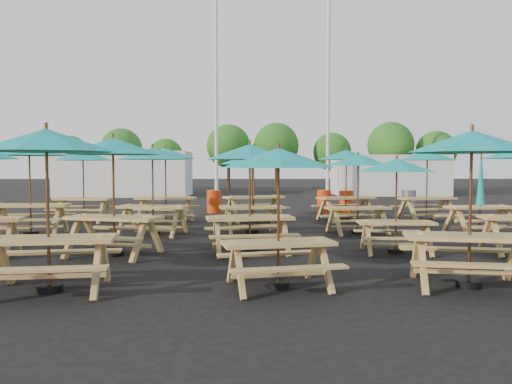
{
  "coord_description": "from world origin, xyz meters",
  "views": [
    {
      "loc": [
        -0.24,
        -13.69,
        1.9
      ],
      "look_at": [
        0.0,
        1.5,
        1.1
      ],
      "focal_mm": 35.0,
      "sensor_mm": 36.0,
      "label": 1
    }
  ],
  "objects_px": {
    "picnic_unit_19": "(427,160)",
    "picnic_unit_8": "(278,168)",
    "picnic_unit_13": "(397,172)",
    "waste_bin_3": "(409,201)",
    "picnic_unit_4": "(47,151)",
    "picnic_unit_10": "(252,164)",
    "picnic_unit_5": "(113,154)",
    "picnic_unit_11": "(254,157)",
    "waste_bin_2": "(346,202)",
    "picnic_unit_3": "(83,160)",
    "waste_bin_0": "(214,201)",
    "picnic_unit_9": "(250,159)",
    "picnic_unit_15": "(346,160)",
    "picnic_unit_14": "(358,166)",
    "picnic_unit_2": "(29,155)",
    "picnic_unit_7": "(165,158)",
    "picnic_unit_12": "(472,152)",
    "picnic_unit_6": "(152,159)",
    "waste_bin_1": "(324,201)"
  },
  "relations": [
    {
      "from": "picnic_unit_12",
      "to": "picnic_unit_14",
      "type": "relative_size",
      "value": 1.1
    },
    {
      "from": "picnic_unit_9",
      "to": "waste_bin_3",
      "type": "height_order",
      "value": "picnic_unit_9"
    },
    {
      "from": "picnic_unit_8",
      "to": "waste_bin_2",
      "type": "xyz_separation_m",
      "value": [
        3.46,
        12.17,
        -1.41
      ]
    },
    {
      "from": "picnic_unit_4",
      "to": "picnic_unit_14",
      "type": "bearing_deg",
      "value": 39.37
    },
    {
      "from": "picnic_unit_2",
      "to": "waste_bin_1",
      "type": "height_order",
      "value": "picnic_unit_2"
    },
    {
      "from": "picnic_unit_5",
      "to": "waste_bin_2",
      "type": "height_order",
      "value": "picnic_unit_5"
    },
    {
      "from": "picnic_unit_10",
      "to": "waste_bin_0",
      "type": "xyz_separation_m",
      "value": [
        -1.5,
        6.15,
        -1.49
      ]
    },
    {
      "from": "waste_bin_1",
      "to": "picnic_unit_2",
      "type": "bearing_deg",
      "value": -143.85
    },
    {
      "from": "picnic_unit_4",
      "to": "picnic_unit_10",
      "type": "height_order",
      "value": "picnic_unit_4"
    },
    {
      "from": "picnic_unit_9",
      "to": "picnic_unit_7",
      "type": "bearing_deg",
      "value": 106.45
    },
    {
      "from": "picnic_unit_7",
      "to": "picnic_unit_8",
      "type": "height_order",
      "value": "picnic_unit_7"
    },
    {
      "from": "picnic_unit_19",
      "to": "picnic_unit_8",
      "type": "bearing_deg",
      "value": -134.67
    },
    {
      "from": "waste_bin_2",
      "to": "picnic_unit_3",
      "type": "bearing_deg",
      "value": -162.43
    },
    {
      "from": "picnic_unit_11",
      "to": "waste_bin_0",
      "type": "distance_m",
      "value": 3.9
    },
    {
      "from": "picnic_unit_9",
      "to": "waste_bin_0",
      "type": "height_order",
      "value": "picnic_unit_9"
    },
    {
      "from": "picnic_unit_3",
      "to": "waste_bin_2",
      "type": "height_order",
      "value": "picnic_unit_3"
    },
    {
      "from": "picnic_unit_3",
      "to": "picnic_unit_4",
      "type": "bearing_deg",
      "value": -69.08
    },
    {
      "from": "picnic_unit_19",
      "to": "picnic_unit_13",
      "type": "bearing_deg",
      "value": -128.4
    },
    {
      "from": "picnic_unit_8",
      "to": "picnic_unit_12",
      "type": "bearing_deg",
      "value": -12.07
    },
    {
      "from": "picnic_unit_5",
      "to": "picnic_unit_11",
      "type": "relative_size",
      "value": 0.95
    },
    {
      "from": "picnic_unit_5",
      "to": "picnic_unit_12",
      "type": "height_order",
      "value": "picnic_unit_5"
    },
    {
      "from": "waste_bin_0",
      "to": "picnic_unit_12",
      "type": "bearing_deg",
      "value": -68.82
    },
    {
      "from": "picnic_unit_5",
      "to": "picnic_unit_14",
      "type": "xyz_separation_m",
      "value": [
        5.89,
        3.36,
        -0.23
      ]
    },
    {
      "from": "picnic_unit_15",
      "to": "picnic_unit_7",
      "type": "bearing_deg",
      "value": 165.7
    },
    {
      "from": "picnic_unit_19",
      "to": "waste_bin_1",
      "type": "distance_m",
      "value": 4.77
    },
    {
      "from": "picnic_unit_5",
      "to": "picnic_unit_10",
      "type": "relative_size",
      "value": 1.1
    },
    {
      "from": "picnic_unit_19",
      "to": "picnic_unit_11",
      "type": "bearing_deg",
      "value": 165.61
    },
    {
      "from": "picnic_unit_13",
      "to": "waste_bin_3",
      "type": "height_order",
      "value": "picnic_unit_13"
    },
    {
      "from": "picnic_unit_14",
      "to": "waste_bin_2",
      "type": "distance_m",
      "value": 6.22
    },
    {
      "from": "picnic_unit_10",
      "to": "waste_bin_3",
      "type": "xyz_separation_m",
      "value": [
        6.44,
        6.22,
        -1.49
      ]
    },
    {
      "from": "picnic_unit_2",
      "to": "picnic_unit_15",
      "type": "height_order",
      "value": "picnic_unit_2"
    },
    {
      "from": "picnic_unit_12",
      "to": "picnic_unit_15",
      "type": "height_order",
      "value": "picnic_unit_15"
    },
    {
      "from": "picnic_unit_3",
      "to": "picnic_unit_12",
      "type": "height_order",
      "value": "picnic_unit_12"
    },
    {
      "from": "picnic_unit_10",
      "to": "picnic_unit_11",
      "type": "relative_size",
      "value": 0.86
    },
    {
      "from": "picnic_unit_5",
      "to": "picnic_unit_13",
      "type": "distance_m",
      "value": 6.05
    },
    {
      "from": "picnic_unit_2",
      "to": "picnic_unit_9",
      "type": "distance_m",
      "value": 6.62
    },
    {
      "from": "picnic_unit_7",
      "to": "picnic_unit_8",
      "type": "xyz_separation_m",
      "value": [
        3.24,
        -9.09,
        -0.28
      ]
    },
    {
      "from": "picnic_unit_15",
      "to": "waste_bin_3",
      "type": "xyz_separation_m",
      "value": [
        3.18,
        3.1,
        -1.65
      ]
    },
    {
      "from": "picnic_unit_12",
      "to": "waste_bin_0",
      "type": "relative_size",
      "value": 2.69
    },
    {
      "from": "picnic_unit_12",
      "to": "waste_bin_3",
      "type": "height_order",
      "value": "picnic_unit_12"
    },
    {
      "from": "picnic_unit_8",
      "to": "picnic_unit_19",
      "type": "distance_m",
      "value": 10.83
    },
    {
      "from": "waste_bin_3",
      "to": "waste_bin_2",
      "type": "bearing_deg",
      "value": -172.18
    },
    {
      "from": "picnic_unit_6",
      "to": "picnic_unit_7",
      "type": "xyz_separation_m",
      "value": [
        -0.16,
        3.11,
        0.08
      ]
    },
    {
      "from": "picnic_unit_11",
      "to": "waste_bin_3",
      "type": "relative_size",
      "value": 2.9
    },
    {
      "from": "picnic_unit_6",
      "to": "picnic_unit_11",
      "type": "height_order",
      "value": "picnic_unit_11"
    },
    {
      "from": "picnic_unit_5",
      "to": "picnic_unit_8",
      "type": "bearing_deg",
      "value": -25.2
    },
    {
      "from": "picnic_unit_14",
      "to": "waste_bin_2",
      "type": "relative_size",
      "value": 2.44
    },
    {
      "from": "picnic_unit_10",
      "to": "picnic_unit_14",
      "type": "relative_size",
      "value": 1.02
    },
    {
      "from": "picnic_unit_6",
      "to": "picnic_unit_8",
      "type": "distance_m",
      "value": 6.72
    },
    {
      "from": "picnic_unit_5",
      "to": "picnic_unit_7",
      "type": "height_order",
      "value": "picnic_unit_7"
    }
  ]
}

